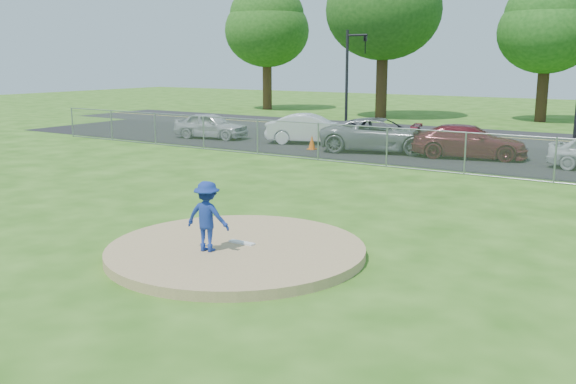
{
  "coord_description": "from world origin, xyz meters",
  "views": [
    {
      "loc": [
        7.9,
        -10.24,
        4.03
      ],
      "look_at": [
        0.0,
        2.0,
        1.0
      ],
      "focal_mm": 40.0,
      "sensor_mm": 36.0,
      "label": 1
    }
  ],
  "objects_px": {
    "pitcher": "(207,216)",
    "parked_car_gray": "(381,135)",
    "tree_far_left": "(267,20)",
    "tree_center": "(548,20)",
    "traffic_signal_left": "(351,71)",
    "parked_car_darkred": "(469,141)",
    "parked_car_white": "(311,129)",
    "traffic_cone": "(312,142)",
    "parked_car_silver": "(211,125)"
  },
  "relations": [
    {
      "from": "tree_far_left",
      "to": "parked_car_gray",
      "type": "relative_size",
      "value": 2.03
    },
    {
      "from": "traffic_signal_left",
      "to": "parked_car_darkred",
      "type": "distance_m",
      "value": 10.93
    },
    {
      "from": "tree_center",
      "to": "traffic_signal_left",
      "type": "xyz_separation_m",
      "value": [
        -7.76,
        -12.0,
        -3.11
      ]
    },
    {
      "from": "traffic_signal_left",
      "to": "traffic_cone",
      "type": "distance_m",
      "value": 8.24
    },
    {
      "from": "traffic_signal_left",
      "to": "parked_car_white",
      "type": "height_order",
      "value": "traffic_signal_left"
    },
    {
      "from": "traffic_signal_left",
      "to": "parked_car_silver",
      "type": "distance_m",
      "value": 8.51
    },
    {
      "from": "tree_far_left",
      "to": "parked_car_white",
      "type": "distance_m",
      "value": 22.72
    },
    {
      "from": "tree_center",
      "to": "parked_car_white",
      "type": "xyz_separation_m",
      "value": [
        -6.92,
        -17.67,
        -5.75
      ]
    },
    {
      "from": "tree_center",
      "to": "parked_car_gray",
      "type": "height_order",
      "value": "tree_center"
    },
    {
      "from": "tree_center",
      "to": "parked_car_darkred",
      "type": "relative_size",
      "value": 2.11
    },
    {
      "from": "tree_far_left",
      "to": "parked_car_white",
      "type": "bearing_deg",
      "value": -49.82
    },
    {
      "from": "pitcher",
      "to": "traffic_cone",
      "type": "xyz_separation_m",
      "value": [
        -6.55,
        15.16,
        -0.58
      ]
    },
    {
      "from": "parked_car_gray",
      "to": "tree_center",
      "type": "bearing_deg",
      "value": -26.1
    },
    {
      "from": "parked_car_gray",
      "to": "parked_car_darkred",
      "type": "bearing_deg",
      "value": -103.09
    },
    {
      "from": "pitcher",
      "to": "traffic_cone",
      "type": "relative_size",
      "value": 2.2
    },
    {
      "from": "tree_center",
      "to": "traffic_cone",
      "type": "height_order",
      "value": "tree_center"
    },
    {
      "from": "traffic_cone",
      "to": "parked_car_darkred",
      "type": "relative_size",
      "value": 0.14
    },
    {
      "from": "parked_car_white",
      "to": "parked_car_darkred",
      "type": "xyz_separation_m",
      "value": [
        7.84,
        -0.4,
        -0.03
      ]
    },
    {
      "from": "tree_far_left",
      "to": "traffic_signal_left",
      "type": "distance_m",
      "value": 17.6
    },
    {
      "from": "traffic_signal_left",
      "to": "tree_far_left",
      "type": "bearing_deg",
      "value": 140.27
    },
    {
      "from": "pitcher",
      "to": "parked_car_darkred",
      "type": "height_order",
      "value": "pitcher"
    },
    {
      "from": "tree_far_left",
      "to": "pitcher",
      "type": "relative_size",
      "value": 7.48
    },
    {
      "from": "pitcher",
      "to": "parked_car_gray",
      "type": "height_order",
      "value": "pitcher"
    },
    {
      "from": "pitcher",
      "to": "traffic_cone",
      "type": "height_order",
      "value": "pitcher"
    },
    {
      "from": "pitcher",
      "to": "tree_center",
      "type": "bearing_deg",
      "value": -99.2
    },
    {
      "from": "tree_far_left",
      "to": "pitcher",
      "type": "height_order",
      "value": "tree_far_left"
    },
    {
      "from": "tree_far_left",
      "to": "parked_car_darkred",
      "type": "distance_m",
      "value": 28.5
    },
    {
      "from": "tree_center",
      "to": "parked_car_gray",
      "type": "bearing_deg",
      "value": -99.06
    },
    {
      "from": "parked_car_white",
      "to": "parked_car_darkred",
      "type": "distance_m",
      "value": 7.85
    },
    {
      "from": "traffic_signal_left",
      "to": "pitcher",
      "type": "xyz_separation_m",
      "value": [
        8.49,
        -22.58,
        -2.44
      ]
    },
    {
      "from": "traffic_cone",
      "to": "parked_car_silver",
      "type": "xyz_separation_m",
      "value": [
        -6.5,
        0.76,
        0.33
      ]
    },
    {
      "from": "parked_car_silver",
      "to": "parked_car_darkred",
      "type": "height_order",
      "value": "parked_car_darkred"
    },
    {
      "from": "parked_car_gray",
      "to": "parked_car_darkred",
      "type": "xyz_separation_m",
      "value": [
        3.84,
        0.26,
        -0.06
      ]
    },
    {
      "from": "traffic_cone",
      "to": "parked_car_gray",
      "type": "distance_m",
      "value": 3.12
    },
    {
      "from": "parked_car_darkred",
      "to": "traffic_signal_left",
      "type": "bearing_deg",
      "value": 41.08
    },
    {
      "from": "traffic_signal_left",
      "to": "parked_car_gray",
      "type": "xyz_separation_m",
      "value": [
        4.84,
        -6.34,
        -2.62
      ]
    },
    {
      "from": "tree_far_left",
      "to": "parked_car_gray",
      "type": "xyz_separation_m",
      "value": [
        18.07,
        -17.34,
        -6.32
      ]
    },
    {
      "from": "pitcher",
      "to": "parked_car_silver",
      "type": "bearing_deg",
      "value": -61.06
    },
    {
      "from": "pitcher",
      "to": "parked_car_darkred",
      "type": "relative_size",
      "value": 0.31
    },
    {
      "from": "traffic_cone",
      "to": "tree_center",
      "type": "bearing_deg",
      "value": 73.3
    },
    {
      "from": "tree_far_left",
      "to": "tree_center",
      "type": "distance_m",
      "value": 21.03
    },
    {
      "from": "traffic_cone",
      "to": "tree_far_left",
      "type": "bearing_deg",
      "value": 129.49
    },
    {
      "from": "tree_center",
      "to": "parked_car_darkred",
      "type": "bearing_deg",
      "value": -87.1
    },
    {
      "from": "tree_far_left",
      "to": "pitcher",
      "type": "bearing_deg",
      "value": -57.1
    },
    {
      "from": "traffic_cone",
      "to": "parked_car_silver",
      "type": "bearing_deg",
      "value": 173.37
    },
    {
      "from": "tree_center",
      "to": "tree_far_left",
      "type": "bearing_deg",
      "value": -177.27
    },
    {
      "from": "parked_car_gray",
      "to": "parked_car_darkred",
      "type": "relative_size",
      "value": 1.13
    },
    {
      "from": "parked_car_darkred",
      "to": "parked_car_gray",
      "type": "bearing_deg",
      "value": 80.01
    },
    {
      "from": "tree_center",
      "to": "parked_car_white",
      "type": "relative_size",
      "value": 2.3
    },
    {
      "from": "tree_far_left",
      "to": "tree_center",
      "type": "bearing_deg",
      "value": 2.73
    }
  ]
}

